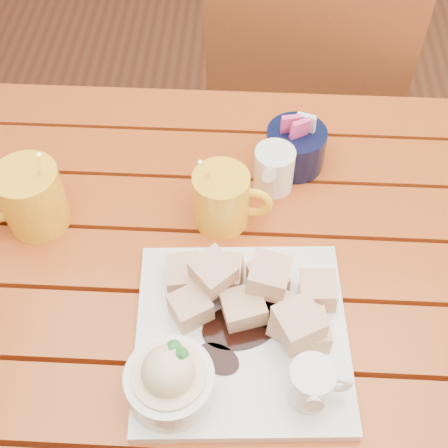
# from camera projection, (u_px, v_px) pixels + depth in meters

# --- Properties ---
(ground) EXTENTS (5.00, 5.00, 0.00)m
(ground) POSITION_uv_depth(u_px,v_px,m) (228.00, 436.00, 1.53)
(ground) COLOR #572A19
(ground) RESTS_ON ground
(table) EXTENTS (1.20, 0.79, 0.75)m
(table) POSITION_uv_depth(u_px,v_px,m) (231.00, 300.00, 1.03)
(table) COLOR #9B4514
(table) RESTS_ON ground
(dessert_plate) EXTENTS (0.31, 0.31, 0.12)m
(dessert_plate) POSITION_uv_depth(u_px,v_px,m) (231.00, 338.00, 0.83)
(dessert_plate) COLOR white
(dessert_plate) RESTS_ON table
(coffee_mug_left) EXTENTS (0.14, 0.10, 0.16)m
(coffee_mug_left) POSITION_uv_depth(u_px,v_px,m) (30.00, 197.00, 0.95)
(coffee_mug_left) COLOR yellow
(coffee_mug_left) RESTS_ON table
(coffee_mug_right) EXTENTS (0.12, 0.09, 0.15)m
(coffee_mug_right) POSITION_uv_depth(u_px,v_px,m) (223.00, 198.00, 0.96)
(coffee_mug_right) COLOR yellow
(coffee_mug_right) RESTS_ON table
(cream_pitcher) EXTENTS (0.09, 0.08, 0.08)m
(cream_pitcher) POSITION_uv_depth(u_px,v_px,m) (275.00, 169.00, 1.01)
(cream_pitcher) COLOR white
(cream_pitcher) RESTS_ON table
(sugar_caddy) EXTENTS (0.10, 0.10, 0.11)m
(sugar_caddy) POSITION_uv_depth(u_px,v_px,m) (295.00, 147.00, 1.04)
(sugar_caddy) COLOR black
(sugar_caddy) RESTS_ON table
(chair_far) EXTENTS (0.54, 0.54, 0.93)m
(chair_far) POSITION_uv_depth(u_px,v_px,m) (310.00, 96.00, 1.52)
(chair_far) COLOR brown
(chair_far) RESTS_ON ground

